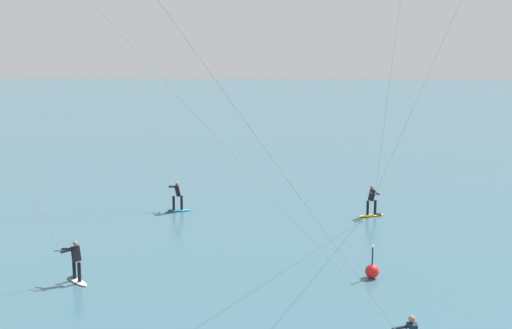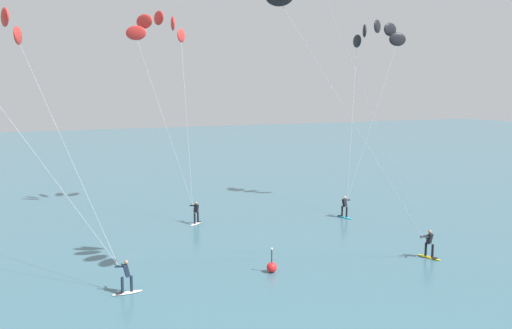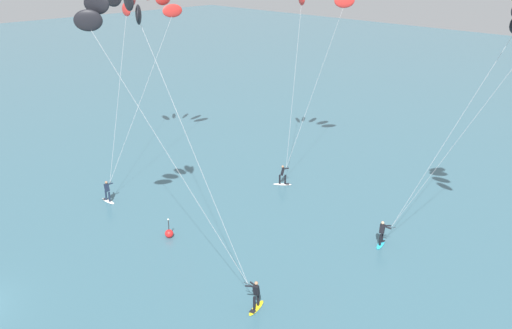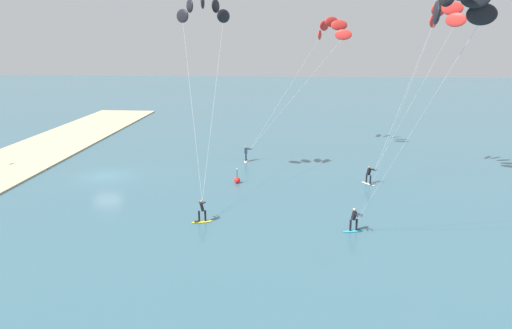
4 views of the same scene
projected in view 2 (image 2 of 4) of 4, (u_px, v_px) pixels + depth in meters
kitesurfer_far_out at (376, 41)px, 45.15m from camera, size 7.47×6.78×15.50m
kitesurfer_downwind at (160, 34)px, 42.26m from camera, size 5.12×7.32×15.82m
marker_buoy at (272, 267)px, 29.38m from camera, size 0.56×0.56×1.38m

